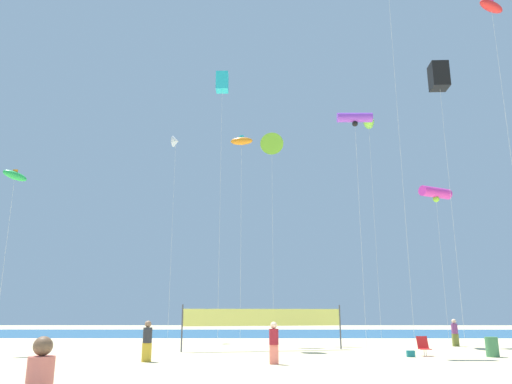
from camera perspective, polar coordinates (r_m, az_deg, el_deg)
The scene contains 19 objects.
ground_plane at distance 18.57m, azimuth 1.97°, elevation -20.09°, with size 120.00×120.00×0.00m, color beige.
ocean_band at distance 49.95m, azimuth 0.92°, elevation -16.19°, with size 120.00×20.00×0.01m, color #28608C.
beachgoer_maroon_shirt at distance 20.34m, azimuth 2.11°, elevation -17.09°, with size 0.37×0.37×1.63m.
beachgoer_plum_shirt at distance 32.96m, azimuth 22.27°, elevation -14.91°, with size 0.37×0.37×1.60m.
beachgoer_charcoal_shirt at distance 21.78m, azimuth -12.62°, elevation -16.53°, with size 0.38×0.38×1.66m.
folding_beach_chair at distance 25.43m, azimuth 19.04°, elevation -16.65°, with size 0.52×0.65×0.89m.
trash_barrel at distance 25.98m, azimuth 25.93°, elevation -16.01°, with size 0.57×0.57×0.89m, color #3F7F4C.
volleyball_net at distance 27.34m, azimuth 0.94°, elevation -14.66°, with size 8.67×2.15×2.40m.
beach_handbag at distance 24.63m, azimuth 17.68°, elevation -17.61°, with size 0.36×0.18×0.29m, color #19727A.
kite_black_box at distance 30.92m, azimuth 20.63°, elevation 12.56°, with size 1.00×1.00×16.11m.
kite_magenta_tube at distance 34.53m, azimuth 20.29°, elevation -0.11°, with size 2.44×1.71×10.10m.
kite_lime_inflatable at distance 35.98m, azimuth 13.06°, elevation 8.02°, with size 1.29×2.28×15.82m.
kite_violet_tube at distance 27.77m, azimuth 11.49°, elevation 8.47°, with size 1.93×0.53×12.74m.
kite_orange_inflatable at distance 34.68m, azimuth -1.70°, elevation 5.94°, with size 1.62×0.72×14.23m.
kite_red_inflatable at distance 28.41m, azimuth 25.86°, elevation 18.90°, with size 1.56×1.05×17.19m.
kite_cyan_box at distance 33.94m, azimuth -3.98°, elevation 12.68°, with size 0.82×0.82×17.84m.
kite_white_delta at distance 39.76m, azimuth -9.38°, elevation 5.83°, with size 0.61×1.00×15.81m.
kite_green_inflatable at distance 29.92m, azimuth -26.42°, elevation 1.69°, with size 1.39×1.05×9.70m.
kite_lime_delta at distance 35.87m, azimuth 1.88°, elevation 5.60°, with size 1.72×0.39×14.85m.
Camera 1 is at (-0.50, -18.45, 2.01)m, focal length 34.13 mm.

